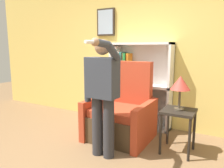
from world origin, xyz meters
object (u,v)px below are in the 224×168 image
(side_table, at_px, (178,118))
(armchair, at_px, (122,115))
(table_lamp, at_px, (180,84))
(bookcase, at_px, (133,86))
(person_standing, at_px, (102,92))

(side_table, bearing_deg, armchair, 174.85)
(armchair, xyz_separation_m, table_lamp, (0.93, -0.08, 0.61))
(bookcase, height_order, table_lamp, bookcase)
(bookcase, bearing_deg, armchair, -81.15)
(armchair, bearing_deg, bookcase, 98.85)
(bookcase, relative_size, table_lamp, 3.27)
(table_lamp, bearing_deg, armchair, 174.85)
(person_standing, bearing_deg, armchair, 94.95)
(armchair, bearing_deg, side_table, -5.15)
(bookcase, relative_size, person_standing, 0.99)
(armchair, xyz_separation_m, side_table, (0.93, -0.08, 0.13))
(side_table, height_order, table_lamp, table_lamp)
(person_standing, relative_size, side_table, 2.55)
(armchair, distance_m, side_table, 0.94)
(side_table, relative_size, table_lamp, 1.30)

